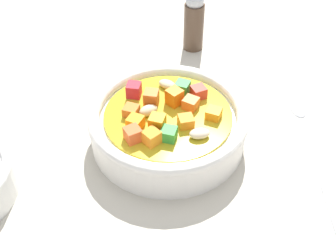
{
  "coord_description": "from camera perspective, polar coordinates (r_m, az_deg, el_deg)",
  "views": [
    {
      "loc": [
        35.22,
        -0.71,
        35.1
      ],
      "look_at": [
        0.0,
        0.0,
        2.15
      ],
      "focal_mm": 45.01,
      "sensor_mm": 36.0,
      "label": 1
    }
  ],
  "objects": [
    {
      "name": "ground_plane",
      "position": [
        0.5,
        0.0,
        -2.61
      ],
      "size": [
        140.0,
        140.0,
        2.0
      ],
      "primitive_type": "cube",
      "color": "#BAB2A0"
    },
    {
      "name": "soup_bowl_main",
      "position": [
        0.48,
        -0.01,
        0.37
      ],
      "size": [
        18.09,
        18.09,
        5.86
      ],
      "color": "white",
      "rests_on": "ground_plane"
    },
    {
      "name": "spoon",
      "position": [
        0.52,
        18.71,
        -2.06
      ],
      "size": [
        24.6,
        2.28,
        0.88
      ],
      "rotation": [
        0.0,
        0.0,
        3.1
      ],
      "color": "silver",
      "rests_on": "ground_plane"
    },
    {
      "name": "pepper_shaker",
      "position": [
        0.63,
        3.54,
        14.03
      ],
      "size": [
        2.96,
        2.96,
        9.03
      ],
      "color": "#4C3828",
      "rests_on": "ground_plane"
    }
  ]
}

